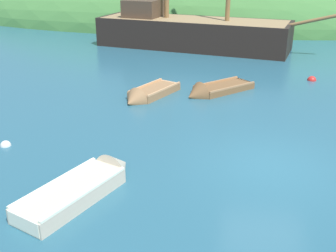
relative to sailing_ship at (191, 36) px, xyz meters
name	(u,v)px	position (x,y,z in m)	size (l,w,h in m)	color
ground_plane	(269,166)	(4.07, -16.14, -0.72)	(120.00, 120.00, 0.00)	#285B70
shore_hill	(213,19)	(0.67, 13.53, -0.72)	(50.49, 20.40, 10.99)	#477F3D
sailing_ship	(191,36)	(0.00, 0.00, 0.00)	(15.00, 6.21, 12.88)	black
rowboat_portside	(87,187)	(-0.57, -18.31, -0.58)	(2.36, 3.70, 1.03)	beige
rowboat_outer_left	(147,95)	(-0.62, -10.69, -0.62)	(2.24, 3.20, 1.03)	#9E7047
rowboat_near_dock	(213,91)	(2.08, -9.63, -0.64)	(3.15, 3.14, 1.10)	brown
buoy_red	(312,80)	(6.65, -6.85, -0.72)	(0.42, 0.42, 0.42)	red
buoy_white	(6,146)	(-4.03, -16.11, -0.72)	(0.34, 0.34, 0.34)	white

